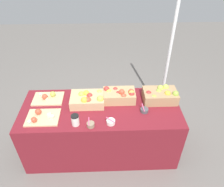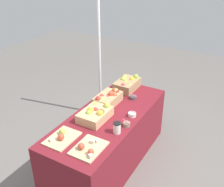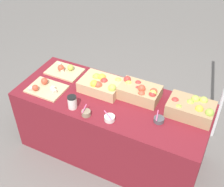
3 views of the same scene
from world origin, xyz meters
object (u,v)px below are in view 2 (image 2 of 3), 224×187
Objects in this scene: cutting_board_front at (88,148)px; coffee_cup at (117,128)px; sample_bowl_near at (127,124)px; apple_crate_right at (95,114)px; sample_bowl_far at (133,97)px; apple_crate_middle at (108,98)px; apple_crate_left at (127,84)px; tent_pole at (99,57)px; cutting_board_back at (62,137)px; sample_bowl_mid at (132,114)px.

coffee_cup is at bearing -15.62° from cutting_board_front.
coffee_cup is at bearing 168.22° from sample_bowl_near.
sample_bowl_near is at bearing -14.51° from cutting_board_front.
sample_bowl_far is at bearing -14.77° from apple_crate_right.
sample_bowl_far is (0.61, 0.21, -0.00)m from sample_bowl_near.
apple_crate_middle is 4.02× the size of sample_bowl_near.
apple_crate_left is 1.05× the size of apple_crate_middle.
tent_pole reaches higher than cutting_board_front.
tent_pole reaches higher than sample_bowl_near.
apple_crate_right is 1.10× the size of cutting_board_front.
apple_crate_left is at bearing 26.72° from sample_bowl_near.
tent_pole is (1.61, 0.54, 0.28)m from cutting_board_back.
cutting_board_front is 1.86m from tent_pole.
apple_crate_middle is at bearing 177.50° from apple_crate_left.
cutting_board_back is at bearing -161.45° from tent_pole.
cutting_board_front is (-0.89, -0.30, -0.05)m from apple_crate_middle.
apple_crate_left is 0.31m from sample_bowl_far.
sample_bowl_far is at bearing 13.10° from coffee_cup.
apple_crate_middle is 0.56m from sample_bowl_near.
sample_bowl_mid is 1.04× the size of sample_bowl_far.
cutting_board_back is at bearing 130.52° from coffee_cup.
apple_crate_middle is (-0.50, 0.02, -0.00)m from apple_crate_left.
apple_crate_left is 1.10× the size of cutting_board_back.
apple_crate_left is 0.88m from apple_crate_right.
cutting_board_front is at bearing -154.23° from apple_crate_right.
apple_crate_middle is 0.89m from cutting_board_back.
cutting_board_front is (-1.39, -0.28, -0.06)m from apple_crate_left.
apple_crate_right is at bearing 96.88° from sample_bowl_near.
sample_bowl_far is 0.76× the size of coffee_cup.
coffee_cup is at bearing -49.48° from cutting_board_back.
cutting_board_back is 0.73m from sample_bowl_near.
sample_bowl_mid is at bearing -53.10° from apple_crate_right.
cutting_board_front is at bearing 164.38° from coffee_cup.
sample_bowl_far reaches higher than cutting_board_front.
apple_crate_middle is 0.96m from tent_pole.
apple_crate_right is 4.07× the size of sample_bowl_far.
apple_crate_right is (-0.88, -0.03, -0.01)m from apple_crate_left.
sample_bowl_mid is 0.05× the size of tent_pole.
sample_bowl_near is 0.22m from sample_bowl_mid.
tent_pole is at bearing 44.08° from sample_bowl_near.
apple_crate_left is at bearing 21.15° from coffee_cup.
cutting_board_back is at bearing 169.04° from apple_crate_right.
tent_pole is at bearing 28.66° from cutting_board_front.
apple_crate_left reaches higher than coffee_cup.
sample_bowl_far reaches higher than cutting_board_back.
apple_crate_right is 3.93× the size of sample_bowl_mid.
coffee_cup is (0.39, -0.45, 0.04)m from cutting_board_back.
apple_crate_middle is 1.06× the size of cutting_board_front.
apple_crate_left is 1.07m from coffee_cup.
sample_bowl_near is at bearing -127.38° from apple_crate_middle.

